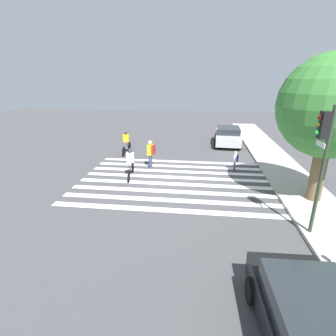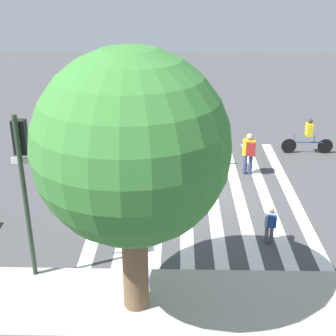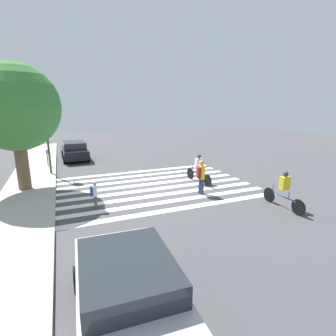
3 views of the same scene
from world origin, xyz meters
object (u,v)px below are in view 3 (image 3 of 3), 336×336
Objects in this scene: traffic_light at (48,124)px; car_parked_far_curb at (75,151)px; street_tree at (15,108)px; cyclist_near_curb at (284,189)px; pedestrian_child_with_backpack at (94,193)px; cyclist_far_lane at (199,168)px; parking_meter at (47,154)px; pedestrian_adult_blue_shirt at (201,174)px; car_parked_silver_sedan at (128,290)px.

car_parked_far_curb is (4.45, -1.54, -2.43)m from traffic_light.
car_parked_far_curb is at bearing -21.29° from street_tree.
cyclist_near_curb is (-6.66, -10.36, -3.27)m from street_tree.
street_tree is 5.19× the size of pedestrian_child_with_backpack.
cyclist_far_lane is at bearing -148.70° from car_parked_far_curb.
parking_meter is 5.91m from street_tree.
pedestrian_adult_blue_shirt is 0.41× the size of car_parked_silver_sedan.
cyclist_near_curb is (-2.91, -2.34, -0.12)m from pedestrian_adult_blue_shirt.
pedestrian_child_with_backpack is 7.95m from cyclist_near_curb.
pedestrian_child_with_backpack is at bearing 1.58° from car_parked_silver_sedan.
street_tree is 9.65m from cyclist_far_lane.
pedestrian_adult_blue_shirt is 8.16m from car_parked_silver_sedan.
traffic_light reaches higher than cyclist_far_lane.
street_tree is at bearing 169.46° from parking_meter.
pedestrian_adult_blue_shirt is 0.42× the size of car_parked_far_curb.
cyclist_near_curb is at bearing -62.88° from car_parked_silver_sedan.
traffic_light is 9.63m from pedestrian_adult_blue_shirt.
cyclist_far_lane reaches higher than car_parked_silver_sedan.
pedestrian_adult_blue_shirt is 3.74m from cyclist_near_curb.
parking_meter is at bearing 138.90° from car_parked_far_curb.
street_tree is (-4.91, 0.91, 3.17)m from parking_meter.
pedestrian_child_with_backpack is (-8.61, -2.07, -0.26)m from parking_meter.
car_parked_silver_sedan is (-3.39, 7.52, -0.12)m from cyclist_near_curb.
parking_meter is at bearing 9.58° from traffic_light.
cyclist_far_lane is (-4.82, -7.57, -2.30)m from traffic_light.
street_tree reaches higher than parking_meter.
traffic_light is at bearing 9.80° from car_parked_silver_sedan.
traffic_light is 13.30m from cyclist_near_curb.
cyclist_far_lane is 0.55× the size of car_parked_silver_sedan.
pedestrian_adult_blue_shirt is at bearing -140.60° from parking_meter.
cyclist_near_curb is 0.55× the size of car_parked_far_curb.
parking_meter is at bearing 42.19° from cyclist_far_lane.
traffic_light is 0.72× the size of street_tree.
pedestrian_child_with_backpack is 6.35m from car_parked_silver_sedan.
cyclist_far_lane is at bearing -131.25° from parking_meter.
street_tree is 1.50× the size of car_parked_silver_sedan.
pedestrian_adult_blue_shirt is (-8.65, -7.10, 0.02)m from parking_meter.
parking_meter is at bearing -10.54° from street_tree.
traffic_light is at bearing 43.73° from cyclist_near_curb.
cyclist_far_lane is (-2.04, -8.84, -3.27)m from street_tree.
pedestrian_adult_blue_shirt reaches higher than pedestrian_child_with_backpack.
car_parked_far_curb is (2.32, -1.90, -0.24)m from parking_meter.
car_parked_silver_sedan is at bearing -173.01° from traffic_light.
car_parked_silver_sedan is (-6.31, 5.17, -0.25)m from pedestrian_adult_blue_shirt.
street_tree is at bearing 70.41° from cyclist_far_lane.
cyclist_far_lane is at bearing 114.99° from pedestrian_child_with_backpack.
cyclist_near_curb reaches higher than car_parked_far_curb.
cyclist_far_lane is at bearing 18.07° from cyclist_near_curb.
car_parked_silver_sedan is 17.28m from car_parked_far_curb.
pedestrian_adult_blue_shirt is 1.89m from cyclist_far_lane.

